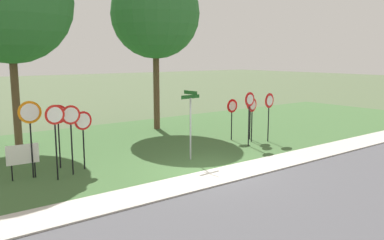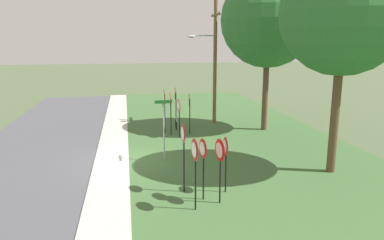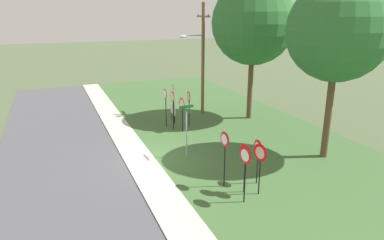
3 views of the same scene
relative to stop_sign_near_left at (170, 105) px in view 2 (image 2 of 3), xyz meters
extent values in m
plane|color=#4C5B3D|center=(4.43, -2.55, -1.90)|extent=(160.00, 160.00, 0.00)
cube|color=#4C4C51|center=(4.43, -7.35, -1.90)|extent=(44.00, 6.40, 0.01)
cube|color=#BCB7AD|center=(4.43, -3.35, -1.87)|extent=(44.00, 1.60, 0.06)
cube|color=#3D6033|center=(4.43, 3.45, -1.88)|extent=(44.00, 12.00, 0.04)
cylinder|color=black|center=(0.00, 0.03, -0.73)|extent=(0.06, 0.06, 2.27)
cylinder|color=red|center=(0.00, -0.01, 0.36)|extent=(0.70, 0.04, 0.70)
cylinder|color=white|center=(0.00, -0.03, 0.36)|extent=(0.55, 0.02, 0.55)
cylinder|color=black|center=(-1.27, 0.52, -0.65)|extent=(0.06, 0.06, 2.43)
cylinder|color=orange|center=(-1.27, 0.48, 0.51)|extent=(0.78, 0.16, 0.79)
cylinder|color=white|center=(-1.27, 0.46, 0.51)|extent=(0.61, 0.11, 0.62)
cylinder|color=black|center=(-0.06, 1.19, -0.78)|extent=(0.06, 0.06, 2.18)
cylinder|color=red|center=(-0.06, 1.15, 0.26)|extent=(0.72, 0.12, 0.72)
cylinder|color=white|center=(-0.06, 1.13, 0.26)|extent=(0.56, 0.08, 0.56)
cylinder|color=black|center=(-0.67, -0.27, -0.68)|extent=(0.06, 0.06, 2.37)
cylinder|color=red|center=(-0.67, -0.31, 0.46)|extent=(0.68, 0.03, 0.68)
cylinder|color=white|center=(-0.67, -0.32, 0.46)|extent=(0.53, 0.01, 0.53)
cylinder|color=black|center=(0.62, 0.45, -0.89)|extent=(0.06, 0.06, 1.95)
cylinder|color=red|center=(0.62, 0.41, 0.03)|extent=(0.72, 0.10, 0.72)
cylinder|color=white|center=(0.62, 0.39, 0.03)|extent=(0.56, 0.07, 0.56)
cylinder|color=black|center=(9.69, 0.53, -0.86)|extent=(0.06, 0.06, 2.00)
cone|color=red|center=(9.69, 0.49, 0.06)|extent=(0.77, 0.18, 0.78)
cone|color=silver|center=(9.69, 0.47, 0.06)|extent=(0.52, 0.12, 0.53)
cylinder|color=black|center=(8.51, -0.54, -0.70)|extent=(0.06, 0.06, 2.34)
cone|color=red|center=(8.51, -0.58, 0.40)|extent=(0.69, 0.09, 0.69)
cone|color=silver|center=(8.51, -0.60, 0.40)|extent=(0.47, 0.06, 0.47)
cylinder|color=black|center=(8.81, 0.98, -0.94)|extent=(0.06, 0.06, 1.85)
cone|color=red|center=(8.81, 0.94, -0.08)|extent=(0.70, 0.04, 0.70)
cone|color=silver|center=(8.81, 0.92, -0.08)|extent=(0.47, 0.02, 0.47)
cylinder|color=black|center=(9.30, 0.02, -0.88)|extent=(0.06, 0.06, 1.96)
cone|color=red|center=(9.30, -0.02, 0.03)|extent=(0.70, 0.16, 0.71)
cone|color=silver|center=(9.30, -0.04, 0.03)|extent=(0.48, 0.10, 0.48)
cylinder|color=black|center=(10.05, -0.41, -0.78)|extent=(0.06, 0.06, 2.17)
cone|color=red|center=(10.05, -0.45, 0.23)|extent=(0.75, 0.13, 0.75)
cone|color=silver|center=(10.05, -0.47, 0.23)|extent=(0.51, 0.08, 0.51)
cylinder|color=#9EA0A8|center=(4.73, -0.89, -0.57)|extent=(0.07, 0.07, 2.58)
cylinder|color=#9EA0A8|center=(4.73, -0.89, 0.73)|extent=(0.09, 0.09, 0.03)
cube|color=#19511E|center=(4.73, -0.89, 0.79)|extent=(0.96, 0.07, 0.15)
cube|color=#19511E|center=(4.73, -0.89, 0.96)|extent=(0.06, 0.82, 0.15)
cylinder|color=brown|center=(-2.81, 3.40, 2.24)|extent=(0.24, 0.24, 8.22)
cube|color=brown|center=(-2.81, 3.40, 5.37)|extent=(2.10, 0.12, 0.12)
cylinder|color=gray|center=(-3.66, 3.40, 5.47)|extent=(0.09, 0.09, 0.10)
cylinder|color=gray|center=(-1.96, 3.40, 5.47)|extent=(0.09, 0.09, 0.10)
cylinder|color=#9EA0A8|center=(-2.81, 2.59, 4.05)|extent=(0.08, 1.61, 0.08)
ellipsoid|color=#B7B7BC|center=(-2.81, 1.79, 3.99)|extent=(0.40, 0.56, 0.18)
cylinder|color=black|center=(-1.97, 0.57, -1.59)|extent=(0.05, 0.05, 0.55)
cylinder|color=black|center=(-1.20, 0.53, -1.59)|extent=(0.05, 0.05, 0.55)
cube|color=white|center=(-1.58, 0.55, -0.96)|extent=(1.10, 0.09, 0.70)
cylinder|color=brown|center=(-0.36, 6.07, 0.82)|extent=(0.36, 0.36, 5.37)
sphere|color=#2D6B33|center=(-0.36, 6.07, 4.95)|extent=(5.77, 5.77, 5.77)
cylinder|color=brown|center=(7.49, 6.07, 0.84)|extent=(0.36, 0.36, 5.41)
sphere|color=#2D6B33|center=(7.49, 6.07, 4.83)|extent=(5.11, 5.11, 5.11)
camera|label=1|loc=(-5.13, -13.88, 2.46)|focal=37.35mm
camera|label=2|loc=(21.14, -2.55, 3.66)|focal=33.97mm
camera|label=3|loc=(21.19, -7.29, 5.70)|focal=32.85mm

